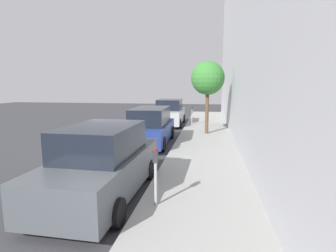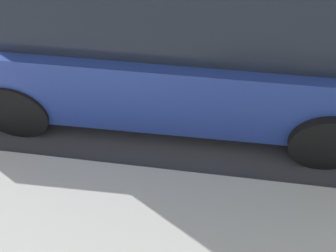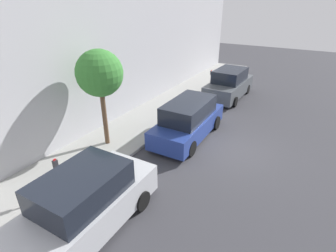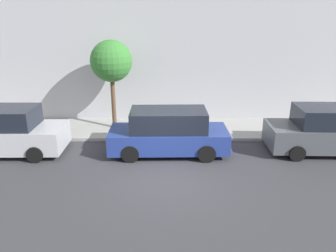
{
  "view_description": "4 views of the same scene",
  "coord_description": "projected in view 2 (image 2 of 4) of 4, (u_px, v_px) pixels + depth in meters",
  "views": [
    {
      "loc": [
        5.18,
        -13.28,
        3.04
      ],
      "look_at": [
        3.15,
        -0.3,
        1.0
      ],
      "focal_mm": 28.0,
      "sensor_mm": 36.0,
      "label": 1
    },
    {
      "loc": [
        5.93,
        0.29,
        3.87
      ],
      "look_at": [
        3.65,
        -0.01,
        1.0
      ],
      "focal_mm": 50.0,
      "sensor_mm": 36.0,
      "label": 2
    },
    {
      "loc": [
        -2.81,
        10.46,
        6.3
      ],
      "look_at": [
        2.63,
        1.14,
        1.0
      ],
      "focal_mm": 28.0,
      "sensor_mm": 36.0,
      "label": 3
    },
    {
      "loc": [
        -10.58,
        -0.1,
        5.64
      ],
      "look_at": [
        2.8,
        -0.08,
        1.0
      ],
      "focal_mm": 35.0,
      "sensor_mm": 36.0,
      "label": 4
    }
  ],
  "objects": [
    {
      "name": "parked_minivan_second",
      "position": [
        179.0,
        17.0,
        4.65
      ],
      "size": [
        2.02,
        4.93,
        1.9
      ],
      "color": "navy",
      "rests_on": "ground_plane"
    }
  ]
}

